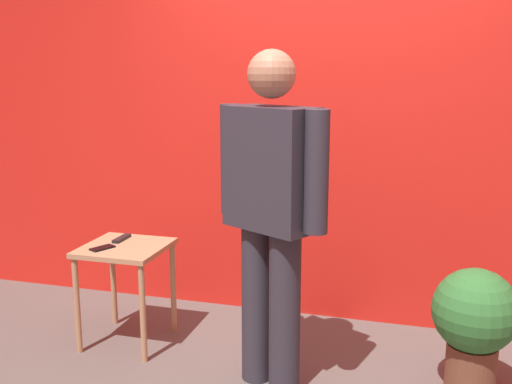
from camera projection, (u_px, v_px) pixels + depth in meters
name	position (u px, v px, depth m)	size (l,w,h in m)	color
back_wall_red	(332.00, 102.00, 3.90)	(5.66, 0.12, 2.94)	red
standing_person	(271.00, 206.00, 3.06)	(0.67, 0.43, 1.78)	#2D2D38
side_table	(125.00, 262.00, 3.66)	(0.49, 0.49, 0.63)	tan
cell_phone	(102.00, 248.00, 3.57)	(0.07, 0.14, 0.01)	black
tv_remote	(122.00, 238.00, 3.75)	(0.04, 0.17, 0.02)	black
potted_plant	(474.00, 321.00, 3.08)	(0.44, 0.44, 0.69)	brown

